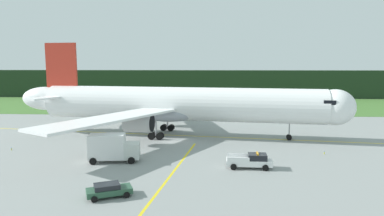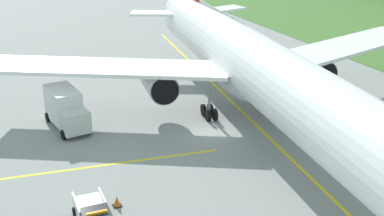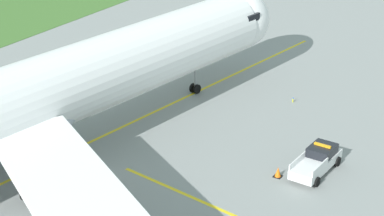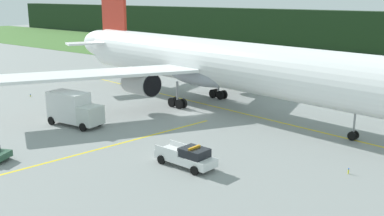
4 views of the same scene
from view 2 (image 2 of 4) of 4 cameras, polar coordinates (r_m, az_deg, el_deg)
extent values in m
plane|color=gray|center=(48.09, 2.43, -2.65)|extent=(320.00, 320.00, 0.00)
cube|color=yellow|center=(49.51, 7.28, -2.07)|extent=(76.80, 10.79, 0.01)
cube|color=yellow|center=(42.62, -17.06, -7.05)|extent=(4.39, 29.99, 0.01)
cylinder|color=white|center=(47.53, 7.60, 4.17)|extent=(48.76, 12.28, 5.78)
ellipsoid|color=white|center=(71.13, -0.98, 10.57)|extent=(9.75, 5.54, 4.33)
ellipsoid|color=#A3AAB6|center=(50.12, 6.39, 3.24)|extent=(12.81, 7.65, 3.18)
cube|color=white|center=(59.96, 16.28, 6.45)|extent=(11.19, 24.46, 0.35)
cylinder|color=#A7A7A7|center=(55.93, 13.37, 4.22)|extent=(4.64, 3.42, 2.86)
cylinder|color=black|center=(54.14, 14.50, 3.53)|extent=(0.48, 2.63, 2.63)
cube|color=white|center=(51.04, -9.43, 4.44)|extent=(16.62, 23.42, 0.35)
cylinder|color=#A7A7A7|center=(49.95, -3.59, 2.67)|extent=(4.64, 3.42, 2.86)
cylinder|color=black|center=(47.93, -2.98, 1.86)|extent=(0.48, 2.63, 2.63)
cube|color=white|center=(69.34, 2.88, 10.74)|extent=(4.01, 7.80, 0.28)
cube|color=white|center=(67.17, -3.53, 10.37)|extent=(5.69, 7.88, 0.28)
cylinder|color=gray|center=(34.69, 19.85, -10.99)|extent=(0.20, 0.20, 2.76)
cylinder|color=gray|center=(53.17, 9.62, 1.79)|extent=(0.28, 0.28, 2.76)
cylinder|color=black|center=(52.91, 9.51, 0.10)|extent=(1.23, 0.46, 1.20)
cylinder|color=black|center=(53.21, 10.19, 0.18)|extent=(1.23, 0.46, 1.20)
cylinder|color=black|center=(54.08, 8.87, 0.63)|extent=(1.23, 0.46, 1.20)
cylinder|color=black|center=(54.38, 9.54, 0.70)|extent=(1.23, 0.46, 1.20)
cylinder|color=gray|center=(50.42, 1.92, 0.98)|extent=(0.28, 0.28, 2.76)
cylinder|color=black|center=(50.42, 2.53, -0.72)|extent=(1.23, 0.46, 1.20)
cylinder|color=black|center=(50.21, 1.77, -0.81)|extent=(1.23, 0.46, 1.20)
cylinder|color=black|center=(51.64, 2.02, -0.15)|extent=(1.23, 0.46, 1.20)
cylinder|color=black|center=(51.44, 1.28, -0.23)|extent=(1.23, 0.46, 1.20)
cube|color=white|center=(35.71, -9.75, -9.87)|extent=(2.64, 0.22, 0.45)
cube|color=white|center=(35.47, -12.64, -10.35)|extent=(2.64, 0.22, 0.45)
cube|color=orange|center=(33.35, -10.45, -11.28)|extent=(0.26, 1.34, 0.16)
cylinder|color=black|center=(36.67, -9.74, -10.66)|extent=(0.77, 0.27, 0.76)
cylinder|color=black|center=(36.41, -12.78, -11.17)|extent=(0.77, 0.27, 0.76)
cube|color=silver|center=(47.72, -12.73, -1.50)|extent=(2.17, 2.61, 2.00)
cube|color=silver|center=(50.35, -13.99, 0.36)|extent=(4.76, 2.91, 3.18)
cylinder|color=#99999E|center=(50.17, -13.50, -1.75)|extent=(0.78, 0.19, 1.04)
cylinder|color=#99999E|center=(51.77, -14.13, -1.06)|extent=(0.78, 0.19, 1.04)
cylinder|color=black|center=(48.45, -11.29, -2.30)|extent=(0.92, 0.36, 0.90)
cylinder|color=black|center=(47.79, -13.98, -2.88)|extent=(0.92, 0.36, 0.90)
cylinder|color=black|center=(52.65, -13.13, -0.47)|extent=(0.92, 0.36, 0.90)
cylinder|color=black|center=(52.04, -15.62, -0.98)|extent=(0.92, 0.36, 0.90)
cube|color=black|center=(37.30, -8.24, -10.61)|extent=(0.62, 0.62, 0.03)
cone|color=orange|center=(37.10, -8.27, -10.10)|extent=(0.48, 0.48, 0.75)
cylinder|color=yellow|center=(66.55, -12.22, 4.01)|extent=(0.10, 0.10, 0.29)
sphere|color=blue|center=(66.49, -12.24, 4.17)|extent=(0.12, 0.12, 0.12)
camera|label=1|loc=(48.74, -69.16, -0.80)|focal=32.22mm
camera|label=3|loc=(72.48, -35.26, 22.56)|focal=63.93mm
camera|label=4|loc=(23.13, -94.34, -17.31)|focal=42.97mm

